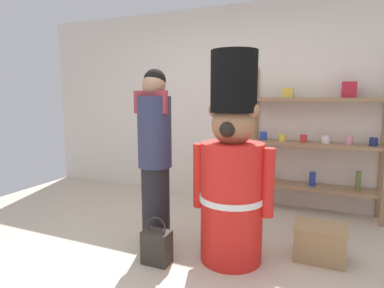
{
  "coord_description": "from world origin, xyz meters",
  "views": [
    {
      "loc": [
        1.03,
        -2.06,
        1.41
      ],
      "look_at": [
        -0.05,
        0.47,
        1.0
      ],
      "focal_mm": 29.93,
      "sensor_mm": 36.0,
      "label": 1
    }
  ],
  "objects_px": {
    "teddy_bear_guard": "(232,174)",
    "person_shopper": "(155,156)",
    "merchandise_shelf": "(315,141)",
    "shopping_bag": "(157,246)",
    "display_crate": "(320,242)"
  },
  "relations": [
    {
      "from": "teddy_bear_guard",
      "to": "person_shopper",
      "type": "distance_m",
      "value": 0.73
    },
    {
      "from": "teddy_bear_guard",
      "to": "display_crate",
      "type": "height_order",
      "value": "teddy_bear_guard"
    },
    {
      "from": "person_shopper",
      "to": "merchandise_shelf",
      "type": "bearing_deg",
      "value": 49.53
    },
    {
      "from": "shopping_bag",
      "to": "display_crate",
      "type": "distance_m",
      "value": 1.41
    },
    {
      "from": "person_shopper",
      "to": "teddy_bear_guard",
      "type": "bearing_deg",
      "value": 3.05
    },
    {
      "from": "teddy_bear_guard",
      "to": "display_crate",
      "type": "xyz_separation_m",
      "value": [
        0.71,
        0.3,
        -0.61
      ]
    },
    {
      "from": "merchandise_shelf",
      "to": "teddy_bear_guard",
      "type": "relative_size",
      "value": 0.99
    },
    {
      "from": "teddy_bear_guard",
      "to": "display_crate",
      "type": "relative_size",
      "value": 4.15
    },
    {
      "from": "merchandise_shelf",
      "to": "person_shopper",
      "type": "bearing_deg",
      "value": -130.47
    },
    {
      "from": "teddy_bear_guard",
      "to": "person_shopper",
      "type": "height_order",
      "value": "teddy_bear_guard"
    },
    {
      "from": "shopping_bag",
      "to": "display_crate",
      "type": "bearing_deg",
      "value": 25.77
    },
    {
      "from": "teddy_bear_guard",
      "to": "shopping_bag",
      "type": "bearing_deg",
      "value": -150.56
    },
    {
      "from": "merchandise_shelf",
      "to": "teddy_bear_guard",
      "type": "distance_m",
      "value": 1.61
    },
    {
      "from": "merchandise_shelf",
      "to": "shopping_bag",
      "type": "relative_size",
      "value": 4.3
    },
    {
      "from": "shopping_bag",
      "to": "teddy_bear_guard",
      "type": "bearing_deg",
      "value": 29.44
    }
  ]
}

